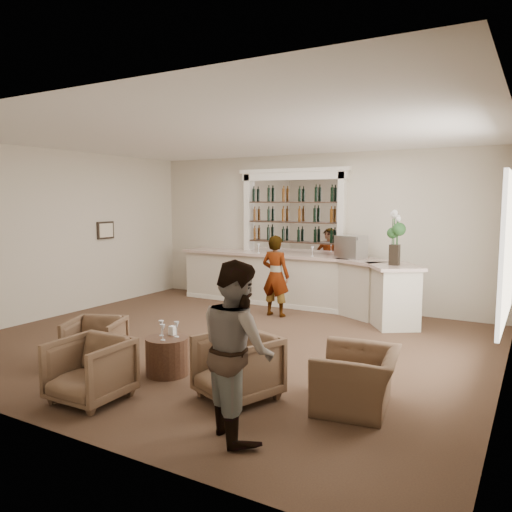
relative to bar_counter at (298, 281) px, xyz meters
The scene contains 19 objects.
ground 3.05m from the bar_counter, 86.88° to the right, with size 8.00×8.00×0.00m, color brown.
room_shell 2.91m from the bar_counter, 81.89° to the right, with size 8.04×7.02×3.32m.
bar_counter is the anchor object (origin of this frame).
back_bar_alcove 1.55m from the bar_counter, 129.15° to the left, with size 2.64×0.25×3.00m.
cocktail_table 4.65m from the bar_counter, 86.71° to the right, with size 0.57×0.57×0.50m, color #523623.
sommelier 0.95m from the bar_counter, 93.19° to the right, with size 0.59×0.39×1.62m, color gray.
guest 5.96m from the bar_counter, 70.54° to the right, with size 0.85×0.66×1.74m, color gray.
armchair_left 4.93m from the bar_counter, 99.89° to the right, with size 0.72×0.74×0.67m, color brown.
armchair_center 5.77m from the bar_counter, 89.24° to the right, with size 0.78×0.80×0.73m, color brown.
armchair_right 5.09m from the bar_counter, 72.74° to the right, with size 0.81×0.84×0.76m, color brown.
armchair_far 5.23m from the bar_counter, 57.58° to the right, with size 1.00×0.87×0.65m, color brown.
espresso_machine 1.42m from the bar_counter, ahead, with size 0.52×0.44×0.46m, color #B2B2B7.
flower_vase 2.55m from the bar_counter, 15.52° to the right, with size 0.26×0.26×0.98m.
wine_glass_bar_left 0.76m from the bar_counter, ahead, with size 0.07×0.07×0.21m, color white, non-canonical shape.
wine_glass_bar_right 1.15m from the bar_counter, behind, with size 0.07×0.07×0.21m, color white, non-canonical shape.
wine_glass_tbl_a 4.60m from the bar_counter, 88.18° to the right, with size 0.07×0.07×0.21m, color white, non-canonical shape.
wine_glass_tbl_b 4.56m from the bar_counter, 85.40° to the right, with size 0.07×0.07×0.21m, color white, non-canonical shape.
wine_glass_tbl_c 4.77m from the bar_counter, 86.32° to the right, with size 0.07×0.07×0.21m, color white, non-canonical shape.
napkin_holder 4.49m from the bar_counter, 86.87° to the right, with size 0.08×0.08×0.12m, color white.
Camera 1 is at (4.33, -6.63, 2.31)m, focal length 35.00 mm.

